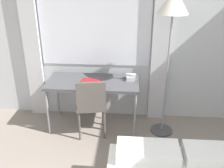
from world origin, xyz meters
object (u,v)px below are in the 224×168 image
Objects in this scene: desk at (93,85)px; desk_chair at (91,103)px; standing_lamp at (173,12)px; telephone at (131,77)px; book at (91,81)px.

desk_chair reaches higher than desk.
telephone is (-0.47, 0.18, -0.93)m from standing_lamp.
book is at bearing 88.13° from desk_chair.
standing_lamp reaches higher than desk.
desk_chair is at bearing -81.89° from book.
book is (-0.03, 0.21, 0.23)m from desk_chair.
standing_lamp reaches higher than book.
desk_chair is at bearing -88.67° from desk.
desk is 0.55m from telephone.
desk_chair is 0.31m from book.
desk is 0.29m from desk_chair.
standing_lamp is (1.00, 0.16, 1.19)m from desk_chair.
book is (-0.02, -0.03, 0.07)m from desk.
telephone is at bearing 13.22° from book.
desk_chair is at bearing -147.23° from telephone.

